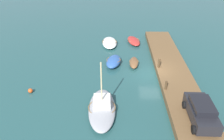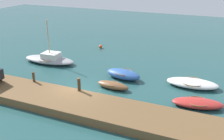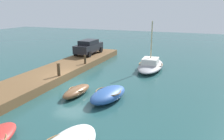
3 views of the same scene
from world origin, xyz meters
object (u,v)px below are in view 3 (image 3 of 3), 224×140
Objects in this scene: sailboat_grey at (151,65)px; mooring_post_west at (85,59)px; dinghy_brown at (77,91)px; mooring_post_mid_west at (59,69)px; parked_car at (89,47)px; rowboat_blue at (108,94)px.

sailboat_grey is 7.04× the size of mooring_post_west.
dinghy_brown is 3.24m from mooring_post_mid_west.
sailboat_grey is at bearing 78.76° from parked_car.
dinghy_brown is at bearing 23.91° from parked_car.
parked_car is at bearing -153.09° from dinghy_brown.
mooring_post_west reaches higher than rowboat_blue.
sailboat_grey is 6.43m from mooring_post_west.
sailboat_grey is 9.16m from mooring_post_mid_west.
mooring_post_mid_west is at bearing -119.83° from dinghy_brown.
sailboat_grey reaches higher than rowboat_blue.
dinghy_brown is 3.49× the size of mooring_post_west.
rowboat_blue is 0.85× the size of parked_car.
dinghy_brown is at bearing 23.09° from mooring_post_west.
dinghy_brown is 11.37m from parked_car.
sailboat_grey reaches higher than dinghy_brown.
parked_car reaches higher than mooring_post_west.
parked_car reaches higher than rowboat_blue.
dinghy_brown is (8.77, -3.21, -0.12)m from sailboat_grey.
parked_car is at bearing -136.84° from rowboat_blue.
sailboat_grey reaches higher than mooring_post_mid_west.
mooring_post_west is at bearing -130.84° from rowboat_blue.
sailboat_grey is 5.67× the size of mooring_post_mid_west.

